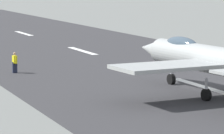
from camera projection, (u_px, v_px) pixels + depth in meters
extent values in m
plane|color=slate|center=(203.00, 87.00, 47.31)|extent=(400.00, 400.00, 0.00)
cube|color=#343336|center=(203.00, 87.00, 47.31)|extent=(240.00, 26.00, 0.02)
cube|color=white|center=(201.00, 86.00, 47.52)|extent=(8.00, 0.70, 0.00)
cube|color=white|center=(82.00, 51.00, 70.59)|extent=(8.00, 0.70, 0.00)
cube|color=white|center=(24.00, 33.00, 92.69)|extent=(8.00, 0.70, 0.00)
cylinder|color=#A2A7A6|center=(211.00, 60.00, 43.87)|extent=(12.41, 2.99, 1.81)
cone|color=#A2A7A6|center=(151.00, 49.00, 50.53)|extent=(2.97, 1.80, 1.54)
ellipsoid|color=#3F5160|center=(181.00, 45.00, 46.83)|extent=(3.69, 1.44, 1.10)
cube|color=#A2A7A6|center=(166.00, 67.00, 41.15)|extent=(3.99, 6.59, 0.24)
cylinder|color=silver|center=(171.00, 75.00, 48.24)|extent=(0.18, 0.18, 1.40)
cylinder|color=black|center=(171.00, 79.00, 48.28)|extent=(0.79, 0.37, 0.76)
cylinder|color=silver|center=(206.00, 90.00, 41.76)|extent=(0.18, 0.18, 1.40)
cylinder|color=black|center=(206.00, 95.00, 41.80)|extent=(0.79, 0.37, 0.76)
cube|color=#1E2338|center=(15.00, 68.00, 54.10)|extent=(0.24, 0.36, 0.89)
cube|color=yellow|center=(15.00, 59.00, 54.02)|extent=(0.47, 0.33, 0.61)
sphere|color=tan|center=(15.00, 54.00, 53.96)|extent=(0.22, 0.22, 0.22)
cylinder|color=yellow|center=(16.00, 60.00, 53.76)|extent=(0.10, 0.10, 0.57)
cylinder|color=yellow|center=(13.00, 59.00, 54.28)|extent=(0.10, 0.10, 0.57)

